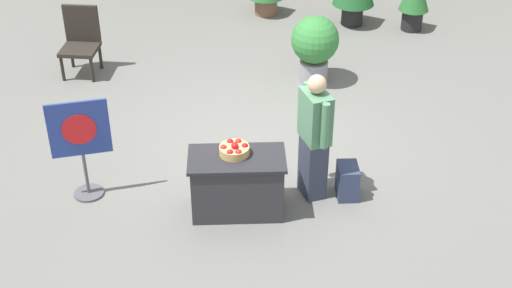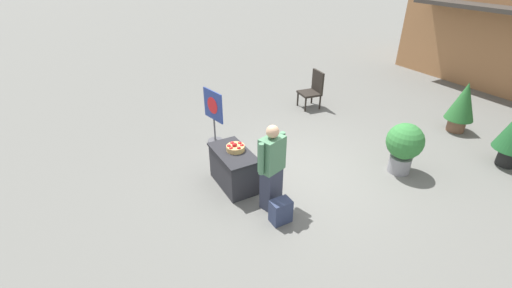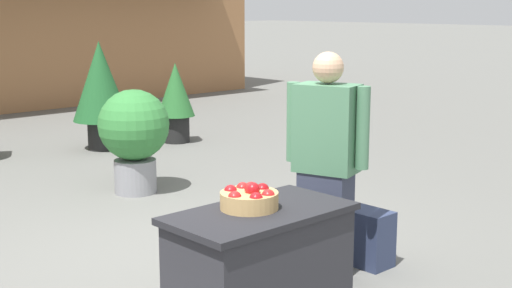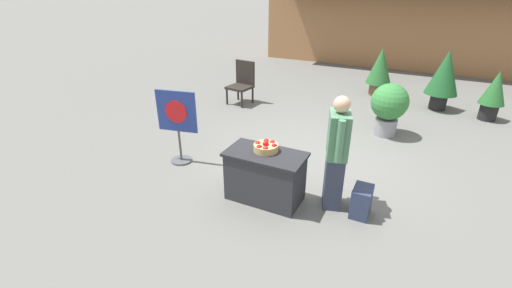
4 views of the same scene
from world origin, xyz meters
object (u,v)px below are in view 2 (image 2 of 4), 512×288
at_px(apple_basket, 235,147).
at_px(poster_board, 214,113).
at_px(person_visitor, 272,168).
at_px(backpack, 281,211).
at_px(display_table, 234,168).
at_px(patio_chair, 313,88).
at_px(potted_plant_far_right, 404,145).
at_px(potted_plant_near_right, 463,104).

bearing_deg(apple_basket, poster_board, 170.33).
relative_size(person_visitor, backpack, 3.81).
xyz_separation_m(display_table, backpack, (1.32, 0.23, -0.16)).
xyz_separation_m(patio_chair, potted_plant_far_right, (3.60, -0.50, 0.07)).
bearing_deg(patio_chair, poster_board, 17.42).
relative_size(display_table, person_visitor, 0.69).
height_order(poster_board, potted_plant_near_right, poster_board).
distance_m(display_table, person_visitor, 1.04).
xyz_separation_m(display_table, potted_plant_far_right, (1.23, 3.17, 0.26)).
distance_m(apple_basket, person_visitor, 0.95).
height_order(display_table, potted_plant_far_right, potted_plant_far_right).
distance_m(apple_basket, patio_chair, 4.31).
height_order(person_visitor, poster_board, person_visitor).
bearing_deg(potted_plant_near_right, apple_basket, -96.42).
relative_size(patio_chair, potted_plant_far_right, 0.99).
distance_m(display_table, patio_chair, 4.38).
relative_size(display_table, patio_chair, 1.04).
bearing_deg(poster_board, person_visitor, 76.98).
height_order(display_table, poster_board, poster_board).
distance_m(person_visitor, backpack, 0.73).
bearing_deg(apple_basket, backpack, 6.88).
bearing_deg(poster_board, backpack, 76.09).
distance_m(display_table, backpack, 1.35).
relative_size(backpack, patio_chair, 0.40).
distance_m(display_table, potted_plant_near_right, 5.96).
bearing_deg(person_visitor, apple_basket, -4.14).
distance_m(display_table, poster_board, 1.87).
bearing_deg(potted_plant_far_right, backpack, -88.29).
xyz_separation_m(person_visitor, potted_plant_near_right, (-0.27, 5.63, -0.09)).
height_order(person_visitor, patio_chair, person_visitor).
relative_size(apple_basket, poster_board, 0.27).
bearing_deg(backpack, potted_plant_near_right, 96.86).
relative_size(backpack, potted_plant_near_right, 0.33).
distance_m(apple_basket, poster_board, 1.80).
height_order(poster_board, potted_plant_far_right, poster_board).
height_order(display_table, potted_plant_near_right, potted_plant_near_right).
relative_size(apple_basket, backpack, 0.81).
relative_size(person_visitor, patio_chair, 1.51).
distance_m(person_visitor, poster_board, 2.70).
height_order(backpack, potted_plant_near_right, potted_plant_near_right).
xyz_separation_m(poster_board, potted_plant_far_right, (3.03, 2.81, -0.10)).
height_order(display_table, apple_basket, apple_basket).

